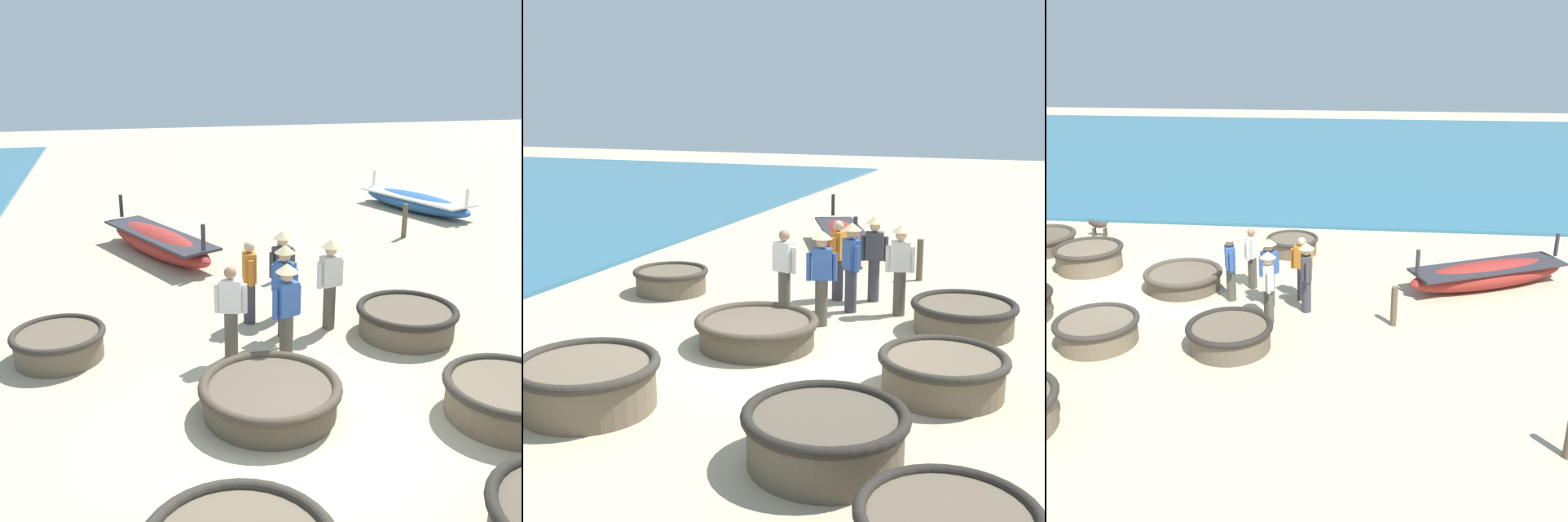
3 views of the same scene
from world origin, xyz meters
TOP-DOWN VIEW (x-y plane):
  - ground_plane at (0.00, 0.00)m, footprint 80.00×80.00m
  - coracle_far_left at (2.54, 2.36)m, footprint 1.78×1.78m
  - coracle_center at (2.63, -0.41)m, footprint 1.74×1.74m
  - coracle_front_left at (-0.43, 0.49)m, footprint 1.98×1.98m
  - coracle_front_right at (-3.35, 2.87)m, footprint 1.52×1.52m
  - long_boat_ochre_hull at (7.24, 11.04)m, footprint 2.51×4.46m
  - long_boat_green_hull at (-1.28, 8.10)m, footprint 2.72×4.39m
  - fisherman_by_coracle at (-0.63, 2.21)m, footprint 0.51×0.31m
  - fisherman_standing_right at (0.65, 3.71)m, footprint 0.52×0.36m
  - fisherman_with_hat at (0.44, 2.83)m, footprint 0.39×0.42m
  - fisherman_crouching at (0.19, 1.86)m, footprint 0.51×0.36m
  - fisherman_standing_left at (1.31, 2.96)m, footprint 0.52×0.36m
  - fisherman_hauling at (-0.03, 3.53)m, footprint 0.25×0.53m
  - mooring_post_mid_beach at (5.41, 8.19)m, footprint 0.14×0.14m
  - mooring_post_shoreline at (1.17, 5.69)m, footprint 0.14×0.14m

SIDE VIEW (x-z plane):
  - ground_plane at x=0.00m, z-range 0.00..0.00m
  - coracle_front_left at x=-0.43m, z-range 0.02..0.50m
  - coracle_front_right at x=-3.35m, z-range 0.02..0.52m
  - coracle_far_left at x=2.54m, z-range 0.03..0.56m
  - coracle_center at x=2.63m, z-range 0.03..0.58m
  - long_boat_ochre_hull at x=7.24m, z-range -0.22..0.83m
  - long_boat_green_hull at x=-1.28m, z-range -0.26..0.96m
  - mooring_post_shoreline at x=1.17m, z-range 0.00..0.90m
  - mooring_post_mid_beach at x=5.41m, z-range 0.00..0.94m
  - fisherman_by_coracle at x=-0.63m, z-range 0.05..1.62m
  - fisherman_hauling at x=-0.03m, z-range 0.05..1.62m
  - fisherman_standing_right at x=0.65m, z-range 0.12..1.79m
  - fisherman_with_hat at x=0.44m, z-range 0.12..1.79m
  - fisherman_crouching at x=0.19m, z-range 0.12..1.79m
  - fisherman_standing_left at x=1.31m, z-range 0.12..1.79m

